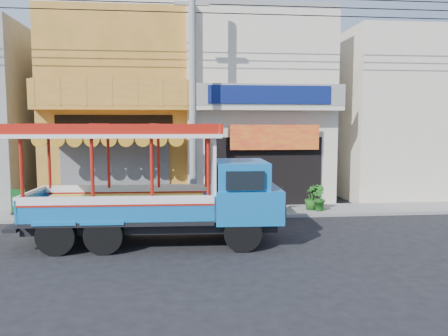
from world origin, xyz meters
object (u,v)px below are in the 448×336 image
(utility_pole, at_px, (197,78))
(potted_plant_a, at_px, (271,199))
(songthaew_truck, at_px, (171,186))
(potted_plant_b, at_px, (318,198))
(potted_plant_c, at_px, (312,197))
(green_sign, at_px, (19,204))

(utility_pole, xyz_separation_m, potted_plant_a, (2.83, 0.44, -4.45))
(songthaew_truck, relative_size, potted_plant_b, 7.57)
(potted_plant_a, distance_m, potted_plant_b, 1.81)
(utility_pole, xyz_separation_m, potted_plant_c, (4.44, 0.54, -4.43))
(green_sign, relative_size, potted_plant_c, 0.96)
(green_sign, distance_m, potted_plant_b, 11.14)
(songthaew_truck, xyz_separation_m, potted_plant_b, (5.51, 3.64, -1.04))
(potted_plant_b, bearing_deg, songthaew_truck, 95.87)
(songthaew_truck, distance_m, potted_plant_a, 5.39)
(songthaew_truck, height_order, green_sign, songthaew_truck)
(utility_pole, bearing_deg, green_sign, 174.06)
(utility_pole, distance_m, green_sign, 7.95)
(potted_plant_c, bearing_deg, songthaew_truck, -53.35)
(potted_plant_a, relative_size, potted_plant_c, 0.96)
(utility_pole, distance_m, potted_plant_b, 6.41)
(utility_pole, height_order, potted_plant_c, utility_pole)
(potted_plant_a, bearing_deg, potted_plant_c, -39.12)
(songthaew_truck, bearing_deg, utility_pole, 75.22)
(songthaew_truck, bearing_deg, potted_plant_b, 33.47)
(utility_pole, bearing_deg, potted_plant_c, 6.97)
(potted_plant_c, bearing_deg, potted_plant_b, 39.56)
(songthaew_truck, relative_size, potted_plant_a, 7.95)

